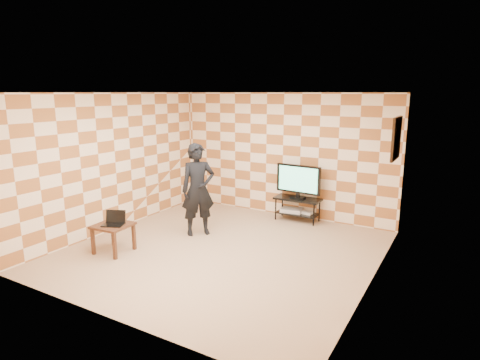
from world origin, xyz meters
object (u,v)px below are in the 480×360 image
tv (298,180)px  side_table (113,229)px  person (198,190)px  tv_stand (298,204)px

tv → side_table: 3.86m
tv → side_table: bearing=-123.0°
tv → side_table: size_ratio=1.62×
tv → side_table: (-2.09, -3.21, -0.49)m
tv → side_table: tv is taller
person → side_table: bearing=-164.7°
tv → tv_stand: bearing=94.0°
tv → person: 2.20m
tv_stand → tv: (0.00, -0.00, 0.53)m
tv → person: bearing=-128.0°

